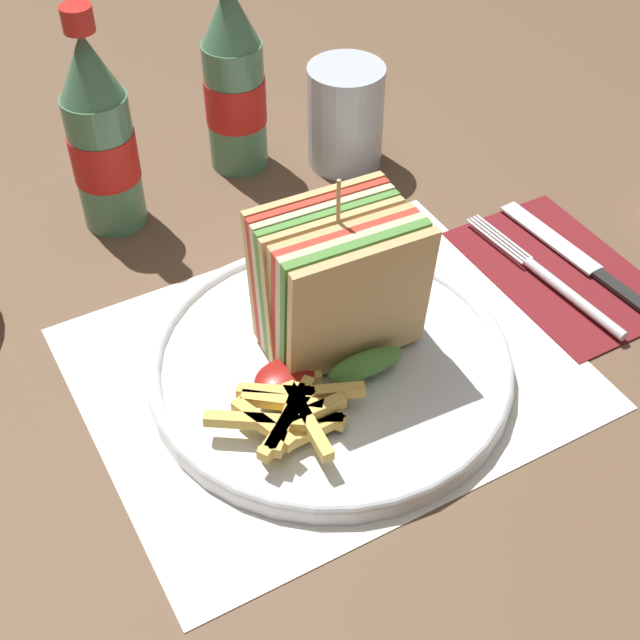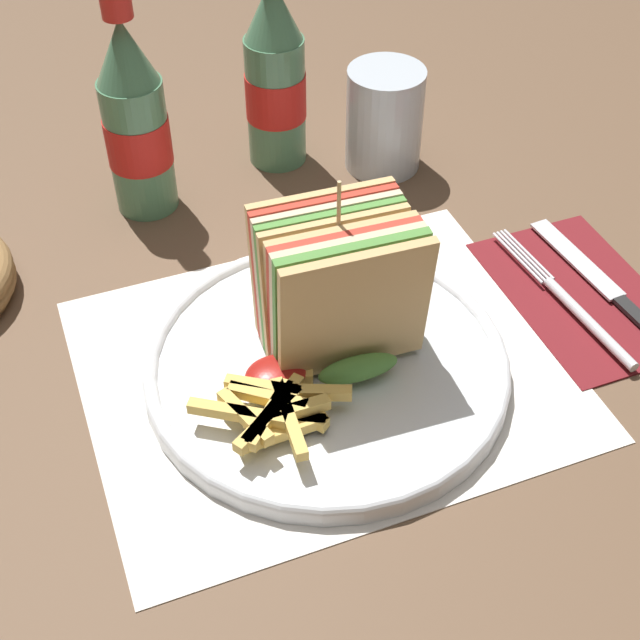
% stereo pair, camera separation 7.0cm
% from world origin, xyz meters
% --- Properties ---
extents(ground_plane, '(4.00, 4.00, 0.00)m').
position_xyz_m(ground_plane, '(0.00, 0.00, 0.00)').
color(ground_plane, brown).
extents(placemat, '(0.38, 0.31, 0.00)m').
position_xyz_m(placemat, '(-0.00, 0.02, 0.00)').
color(placemat, silver).
rests_on(placemat, ground_plane).
extents(plate_main, '(0.29, 0.29, 0.02)m').
position_xyz_m(plate_main, '(0.00, 0.02, 0.01)').
color(plate_main, white).
rests_on(plate_main, ground_plane).
extents(club_sandwich, '(0.12, 0.10, 0.15)m').
position_xyz_m(club_sandwich, '(0.01, 0.03, 0.08)').
color(club_sandwich, tan).
rests_on(club_sandwich, plate_main).
extents(fries_pile, '(0.12, 0.10, 0.02)m').
position_xyz_m(fries_pile, '(-0.06, -0.03, 0.03)').
color(fries_pile, '#E0B756').
rests_on(fries_pile, plate_main).
extents(ketchup_blob, '(0.05, 0.04, 0.02)m').
position_xyz_m(ketchup_blob, '(-0.05, 0.01, 0.03)').
color(ketchup_blob, maroon).
rests_on(ketchup_blob, plate_main).
extents(napkin, '(0.12, 0.19, 0.00)m').
position_xyz_m(napkin, '(0.24, 0.02, 0.00)').
color(napkin, maroon).
rests_on(napkin, ground_plane).
extents(fork, '(0.03, 0.19, 0.01)m').
position_xyz_m(fork, '(0.22, 0.01, 0.01)').
color(fork, silver).
rests_on(fork, napkin).
extents(knife, '(0.03, 0.20, 0.00)m').
position_xyz_m(knife, '(0.26, 0.02, 0.01)').
color(knife, black).
rests_on(knife, napkin).
extents(coke_bottle_near, '(0.06, 0.06, 0.21)m').
position_xyz_m(coke_bottle_near, '(-0.08, 0.29, 0.09)').
color(coke_bottle_near, '#4C7F5B').
rests_on(coke_bottle_near, ground_plane).
extents(coke_bottle_far, '(0.06, 0.06, 0.21)m').
position_xyz_m(coke_bottle_far, '(0.07, 0.32, 0.09)').
color(coke_bottle_far, '#4C7F5B').
rests_on(coke_bottle_far, ground_plane).
extents(glass_near, '(0.08, 0.08, 0.11)m').
position_xyz_m(glass_near, '(0.16, 0.27, 0.05)').
color(glass_near, silver).
rests_on(glass_near, ground_plane).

